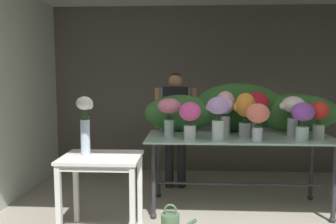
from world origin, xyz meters
The scene contains 17 objects.
ground_plane centered at (0.00, 1.75, 0.00)m, with size 7.70×7.70×0.00m, color #9E9384.
wall_back centered at (0.00, 3.50, 1.34)m, with size 4.91×0.12×2.69m, color #5B564C.
display_table_glass centered at (0.39, 1.81, 0.75)m, with size 2.15×0.89×0.88m.
side_table_white centered at (-1.07, 1.09, 0.69)m, with size 0.78×0.59×0.79m.
florist centered at (-0.38, 2.57, 0.99)m, with size 0.59×0.24×1.61m.
foliage_backdrop centered at (0.44, 2.14, 1.14)m, with size 2.43×0.31×0.61m.
vase_scarlet_peonies centered at (1.24, 1.67, 1.13)m, with size 0.21×0.21×0.42m.
vase_rosy_ranunculus centered at (-0.43, 1.75, 1.18)m, with size 0.27×0.27×0.44m.
vase_lilac_carnations centered at (0.12, 1.49, 1.18)m, with size 0.29×0.24×0.48m.
vase_sunset_roses centered at (0.44, 1.76, 1.19)m, with size 0.27×0.23×0.51m.
vase_violet_freesia centered at (1.02, 1.53, 1.14)m, with size 0.25×0.25×0.42m.
vase_coral_tulips centered at (0.53, 1.48, 1.15)m, with size 0.25×0.25×0.41m.
vase_blush_anemones centered at (0.23, 1.92, 1.19)m, with size 0.24×0.22×0.52m.
vase_fuchsia_snapdragons centered at (-0.19, 1.53, 1.14)m, with size 0.24×0.24×0.42m.
vase_crimson_stock centered at (0.61, 1.96, 1.21)m, with size 0.28×0.28×0.51m.
vase_ivory_lilies centered at (1.00, 1.84, 1.18)m, with size 0.29×0.26×0.47m.
vase_white_roses_tall centered at (-1.22, 1.09, 1.13)m, with size 0.17×0.16×0.59m.
Camera 1 is at (-0.23, -2.23, 1.60)m, focal length 37.12 mm.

